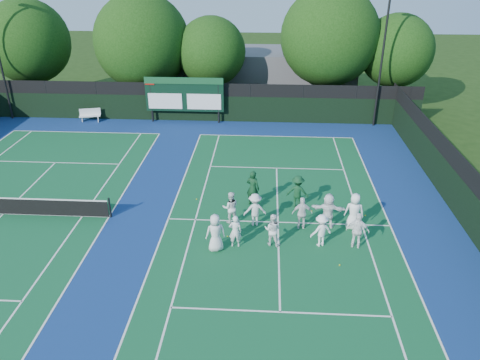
# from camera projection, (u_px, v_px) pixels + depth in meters

# --- Properties ---
(ground) EXTENTS (120.00, 120.00, 0.00)m
(ground) POSITION_uv_depth(u_px,v_px,m) (278.00, 233.00, 22.24)
(ground) COLOR #1A330D
(ground) RESTS_ON ground
(court_apron) EXTENTS (34.00, 32.00, 0.01)m
(court_apron) POSITION_uv_depth(u_px,v_px,m) (158.00, 219.00, 23.45)
(court_apron) COLOR navy
(court_apron) RESTS_ON ground
(near_court) EXTENTS (11.05, 23.85, 0.01)m
(near_court) POSITION_uv_depth(u_px,v_px,m) (278.00, 222.00, 23.13)
(near_court) COLOR #10502A
(near_court) RESTS_ON ground
(left_court) EXTENTS (11.05, 23.85, 0.01)m
(left_court) POSITION_uv_depth(u_px,v_px,m) (4.00, 214.00, 23.88)
(left_court) COLOR #10502A
(left_court) RESTS_ON ground
(back_fence) EXTENTS (34.00, 0.08, 3.00)m
(back_fence) POSITION_uv_depth(u_px,v_px,m) (199.00, 104.00, 36.28)
(back_fence) COLOR black
(back_fence) RESTS_ON ground
(divider_fence_right) EXTENTS (0.08, 32.00, 3.00)m
(divider_fence_right) POSITION_uv_depth(u_px,v_px,m) (470.00, 204.00, 22.05)
(divider_fence_right) COLOR black
(divider_fence_right) RESTS_ON ground
(scoreboard) EXTENTS (6.00, 0.21, 3.55)m
(scoreboard) POSITION_uv_depth(u_px,v_px,m) (184.00, 95.00, 35.59)
(scoreboard) COLOR black
(scoreboard) RESTS_ON ground
(clubhouse) EXTENTS (18.00, 6.00, 4.00)m
(clubhouse) POSITION_uv_depth(u_px,v_px,m) (254.00, 72.00, 42.94)
(clubhouse) COLOR #56575B
(clubhouse) RESTS_ON ground
(light_pole_right) EXTENTS (1.20, 0.30, 10.12)m
(light_pole_right) POSITION_uv_depth(u_px,v_px,m) (384.00, 41.00, 33.10)
(light_pole_right) COLOR black
(light_pole_right) RESTS_ON ground
(tennis_net) EXTENTS (11.30, 0.10, 1.10)m
(tennis_net) POSITION_uv_depth(u_px,v_px,m) (1.00, 205.00, 23.67)
(tennis_net) COLOR black
(tennis_net) RESTS_ON ground
(bench) EXTENTS (1.65, 0.82, 1.01)m
(bench) POSITION_uv_depth(u_px,v_px,m) (90.00, 115.00, 36.53)
(bench) COLOR white
(bench) RESTS_ON ground
(tree_a) EXTENTS (6.85, 6.85, 8.78)m
(tree_a) POSITION_uv_depth(u_px,v_px,m) (30.00, 43.00, 38.56)
(tree_a) COLOR black
(tree_a) RESTS_ON ground
(tree_b) EXTENTS (7.72, 7.72, 9.29)m
(tree_b) POSITION_uv_depth(u_px,v_px,m) (144.00, 44.00, 38.02)
(tree_b) COLOR black
(tree_b) RESTS_ON ground
(tree_c) EXTENTS (5.58, 5.58, 7.51)m
(tree_c) POSITION_uv_depth(u_px,v_px,m) (213.00, 53.00, 38.02)
(tree_c) COLOR black
(tree_c) RESTS_ON ground
(tree_d) EXTENTS (7.77, 7.77, 9.85)m
(tree_d) POSITION_uv_depth(u_px,v_px,m) (331.00, 39.00, 36.98)
(tree_d) COLOR black
(tree_d) RESTS_ON ground
(tree_e) EXTENTS (5.76, 5.76, 7.82)m
(tree_e) POSITION_uv_depth(u_px,v_px,m) (398.00, 52.00, 37.13)
(tree_e) COLOR black
(tree_e) RESTS_ON ground
(tennis_ball_0) EXTENTS (0.07, 0.07, 0.07)m
(tennis_ball_0) POSITION_uv_depth(u_px,v_px,m) (228.00, 237.00, 21.94)
(tennis_ball_0) COLOR yellow
(tennis_ball_0) RESTS_ON ground
(tennis_ball_2) EXTENTS (0.07, 0.07, 0.07)m
(tennis_ball_2) POSITION_uv_depth(u_px,v_px,m) (340.00, 265.00, 19.95)
(tennis_ball_2) COLOR yellow
(tennis_ball_2) RESTS_ON ground
(tennis_ball_3) EXTENTS (0.07, 0.07, 0.07)m
(tennis_ball_3) POSITION_uv_depth(u_px,v_px,m) (197.00, 199.00, 25.22)
(tennis_ball_3) COLOR yellow
(tennis_ball_3) RESTS_ON ground
(tennis_ball_4) EXTENTS (0.07, 0.07, 0.07)m
(tennis_ball_4) POSITION_uv_depth(u_px,v_px,m) (312.00, 211.00, 24.08)
(tennis_ball_4) COLOR yellow
(tennis_ball_4) RESTS_ON ground
(tennis_ball_5) EXTENTS (0.07, 0.07, 0.07)m
(tennis_ball_5) POSITION_uv_depth(u_px,v_px,m) (365.00, 215.00, 23.67)
(tennis_ball_5) COLOR yellow
(tennis_ball_5) RESTS_ON ground
(player_front_0) EXTENTS (1.01, 0.80, 1.80)m
(player_front_0) POSITION_uv_depth(u_px,v_px,m) (215.00, 233.00, 20.63)
(player_front_0) COLOR silver
(player_front_0) RESTS_ON ground
(player_front_1) EXTENTS (0.60, 0.41, 1.59)m
(player_front_1) POSITION_uv_depth(u_px,v_px,m) (235.00, 231.00, 20.94)
(player_front_1) COLOR white
(player_front_1) RESTS_ON ground
(player_front_2) EXTENTS (0.90, 0.78, 1.58)m
(player_front_2) POSITION_uv_depth(u_px,v_px,m) (273.00, 230.00, 21.07)
(player_front_2) COLOR white
(player_front_2) RESTS_ON ground
(player_front_3) EXTENTS (1.17, 0.94, 1.58)m
(player_front_3) POSITION_uv_depth(u_px,v_px,m) (321.00, 230.00, 21.01)
(player_front_3) COLOR white
(player_front_3) RESTS_ON ground
(player_front_4) EXTENTS (1.09, 0.64, 1.74)m
(player_front_4) POSITION_uv_depth(u_px,v_px,m) (358.00, 231.00, 20.85)
(player_front_4) COLOR white
(player_front_4) RESTS_ON ground
(player_back_0) EXTENTS (0.89, 0.75, 1.65)m
(player_back_0) POSITION_uv_depth(u_px,v_px,m) (231.00, 207.00, 22.82)
(player_back_0) COLOR white
(player_back_0) RESTS_ON ground
(player_back_1) EXTENTS (1.19, 0.81, 1.70)m
(player_back_1) POSITION_uv_depth(u_px,v_px,m) (255.00, 210.00, 22.57)
(player_back_1) COLOR silver
(player_back_1) RESTS_ON ground
(player_back_2) EXTENTS (0.99, 0.45, 1.66)m
(player_back_2) POSITION_uv_depth(u_px,v_px,m) (302.00, 213.00, 22.30)
(player_back_2) COLOR white
(player_back_2) RESTS_ON ground
(player_back_3) EXTENTS (1.72, 0.75, 1.79)m
(player_back_3) POSITION_uv_depth(u_px,v_px,m) (328.00, 211.00, 22.40)
(player_back_3) COLOR white
(player_back_3) RESTS_ON ground
(player_back_4) EXTENTS (1.00, 0.73, 1.87)m
(player_back_4) POSITION_uv_depth(u_px,v_px,m) (354.00, 212.00, 22.24)
(player_back_4) COLOR white
(player_back_4) RESTS_ON ground
(coach_left) EXTENTS (0.84, 0.71, 1.97)m
(coach_left) POSITION_uv_depth(u_px,v_px,m) (253.00, 188.00, 24.31)
(coach_left) COLOR #0E3319
(coach_left) RESTS_ON ground
(coach_right) EXTENTS (1.24, 0.85, 1.78)m
(coach_right) POSITION_uv_depth(u_px,v_px,m) (298.00, 192.00, 24.16)
(coach_right) COLOR #103B1E
(coach_right) RESTS_ON ground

